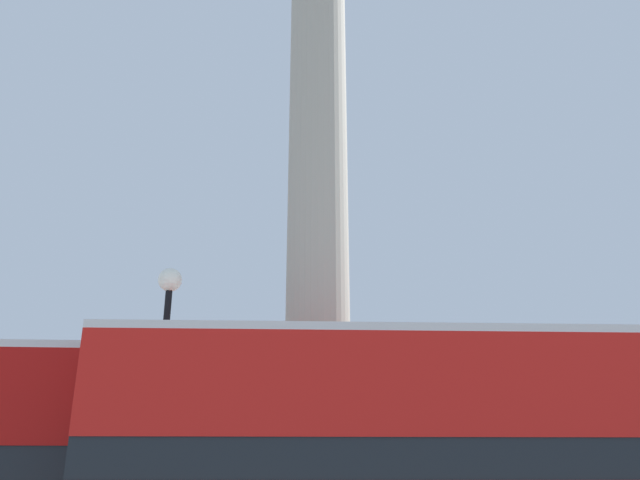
% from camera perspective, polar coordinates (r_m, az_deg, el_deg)
% --- Properties ---
extents(monument_column, '(5.17, 5.17, 23.99)m').
position_cam_1_polar(monument_column, '(15.08, 0.00, -1.76)').
color(monument_column, '#A39E8E').
rests_on(monument_column, ground_plane).
extents(bus_b, '(10.57, 3.10, 4.36)m').
position_cam_1_polar(bus_b, '(10.26, 11.19, -19.62)').
color(bus_b, red).
rests_on(bus_b, ground_plane).
extents(street_lamp, '(0.50, 0.50, 6.32)m').
position_cam_1_polar(street_lamp, '(13.00, -14.11, -12.58)').
color(street_lamp, black).
rests_on(street_lamp, ground_plane).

